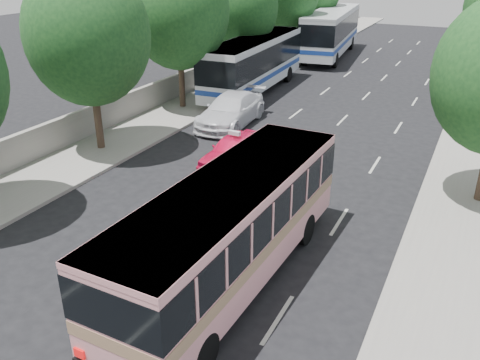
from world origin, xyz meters
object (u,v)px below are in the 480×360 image
Objects in this scene: pink_taxi at (235,150)px; tour_coach_rear at (331,29)px; white_pickup at (231,110)px; tour_coach_front at (254,60)px; pink_bus at (232,221)px.

tour_coach_rear is (-3.71, 27.41, 1.75)m from pink_taxi.
pink_taxi is 5.97m from white_pickup.
tour_coach_rear is (0.92, 15.05, 0.26)m from tour_coach_front.
pink_taxi is at bearing -88.60° from tour_coach_rear.
tour_coach_front is (-1.80, 7.10, 1.37)m from white_pickup.
tour_coach_rear reaches higher than tour_coach_front.
pink_taxi is 0.73× the size of white_pickup.
pink_bus is at bearing -65.95° from white_pickup.
pink_taxi is 27.71m from tour_coach_rear.
tour_coach_front reaches higher than pink_taxi.
tour_coach_rear is at bearing 104.21° from pink_bus.
tour_coach_front is at bearing 114.96° from pink_taxi.
white_pickup is 22.23m from tour_coach_rear.
white_pickup reaches higher than pink_taxi.
pink_taxi is at bearing -71.91° from tour_coach_front.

